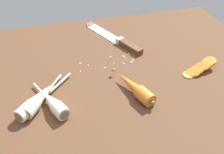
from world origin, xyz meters
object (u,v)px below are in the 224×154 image
at_px(whole_carrot, 135,88).
at_px(parsnip_mid_left, 53,103).
at_px(chefs_knife, 111,36).
at_px(parsnip_mid_right, 38,100).
at_px(carrot_slice_stack, 200,68).
at_px(parsnip_front, 38,99).

distance_m(whole_carrot, parsnip_mid_left, 0.25).
distance_m(chefs_knife, parsnip_mid_right, 0.46).
bearing_deg(parsnip_mid_right, parsnip_mid_left, -29.86).
bearing_deg(chefs_knife, parsnip_mid_right, -132.43).
bearing_deg(chefs_knife, carrot_slice_stack, -52.55).
xyz_separation_m(parsnip_mid_left, parsnip_mid_right, (-0.04, 0.02, -0.00)).
relative_size(chefs_knife, carrot_slice_stack, 2.46).
bearing_deg(parsnip_mid_left, whole_carrot, 0.87).
bearing_deg(parsnip_front, chefs_knife, 47.42).
bearing_deg(chefs_knife, parsnip_mid_left, -126.25).
height_order(parsnip_front, parsnip_mid_left, same).
height_order(chefs_knife, parsnip_mid_left, parsnip_mid_left).
relative_size(whole_carrot, carrot_slice_stack, 1.47).
xyz_separation_m(chefs_knife, whole_carrot, (-0.02, -0.36, 0.01)).
bearing_deg(parsnip_mid_right, chefs_knife, 47.57).
relative_size(parsnip_front, carrot_slice_stack, 1.34).
bearing_deg(carrot_slice_stack, parsnip_front, -177.49).
xyz_separation_m(whole_carrot, carrot_slice_stack, (0.25, 0.05, -0.01)).
relative_size(whole_carrot, parsnip_front, 1.09).
height_order(parsnip_front, parsnip_mid_right, same).
bearing_deg(whole_carrot, chefs_knife, 87.39).
distance_m(parsnip_mid_right, carrot_slice_stack, 0.55).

